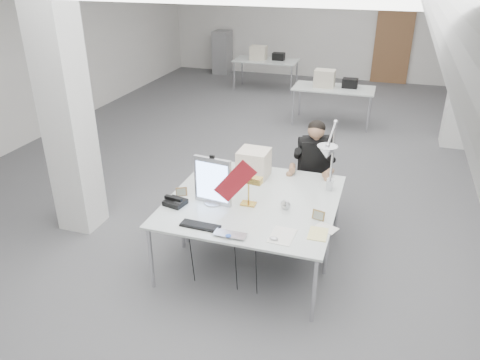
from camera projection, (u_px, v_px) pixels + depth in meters
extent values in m
cube|color=#4F4F51|center=(290.00, 183.00, 7.19)|extent=(10.00, 14.00, 0.02)
cube|color=silver|center=(349.00, 19.00, 12.50)|extent=(10.00, 0.02, 3.20)
cube|color=silver|center=(3.00, 57.00, 7.88)|extent=(0.02, 14.00, 3.20)
cube|color=white|center=(65.00, 104.00, 5.41)|extent=(0.45, 0.45, 3.20)
cube|color=white|center=(470.00, 57.00, 7.94)|extent=(0.45, 0.45, 3.20)
cube|color=brown|center=(393.00, 43.00, 12.34)|extent=(0.95, 0.08, 2.10)
cube|color=silver|center=(241.00, 220.00, 4.72)|extent=(1.80, 0.90, 0.02)
cube|color=silver|center=(264.00, 183.00, 5.49)|extent=(1.80, 0.90, 0.02)
cube|color=silver|center=(334.00, 88.00, 9.38)|extent=(1.60, 0.80, 0.02)
cube|color=silver|center=(266.00, 61.00, 11.82)|extent=(1.60, 0.80, 0.02)
cube|color=gray|center=(222.00, 52.00, 13.59)|extent=(0.45, 0.55, 1.20)
cube|color=#AEAEB2|center=(213.00, 181.00, 4.91)|extent=(0.42, 0.09, 0.52)
cube|color=maroon|center=(235.00, 181.00, 4.79)|extent=(0.46, 0.07, 0.49)
cube|color=black|center=(200.00, 226.00, 4.59)|extent=(0.40, 0.15, 0.02)
imported|color=#B4B4B9|center=(228.00, 237.00, 4.39)|extent=(0.32, 0.21, 0.02)
ellipsoid|color=#BCBCC1|center=(274.00, 239.00, 4.37)|extent=(0.10, 0.08, 0.03)
cube|color=black|center=(175.00, 202.00, 4.98)|extent=(0.25, 0.23, 0.05)
cube|color=olive|center=(182.00, 192.00, 5.16)|extent=(0.13, 0.09, 0.10)
cube|color=#9F7C44|center=(318.00, 215.00, 4.69)|extent=(0.13, 0.06, 0.10)
cylinder|color=silver|center=(285.00, 205.00, 4.89)|extent=(0.11, 0.07, 0.11)
cube|color=white|center=(282.00, 236.00, 4.43)|extent=(0.24, 0.32, 0.01)
cube|color=#F0E58F|center=(318.00, 234.00, 4.46)|extent=(0.18, 0.25, 0.01)
cube|color=silver|center=(326.00, 228.00, 4.56)|extent=(0.25, 0.22, 0.01)
cube|color=beige|center=(254.00, 163.00, 5.57)|extent=(0.36, 0.34, 0.33)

